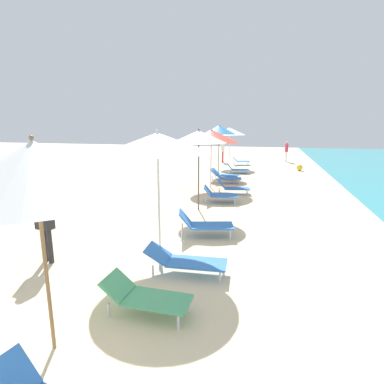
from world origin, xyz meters
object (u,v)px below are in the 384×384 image
(lounger_sixth_shoreside, at_px, (237,169))
(person_walking_far, at_px, (287,150))
(umbrella_sixth, at_px, (219,130))
(beach_ball, at_px, (300,168))
(umbrella_farthest, at_px, (230,131))
(lounger_farthest_shoreside, at_px, (241,161))
(umbrella_second, at_px, (35,167))
(umbrella_fourth, at_px, (199,137))
(person_walking_mid, at_px, (223,149))
(person_walking_near, at_px, (45,222))
(lounger_fourth_shoreside, at_px, (219,194))
(lounger_fifth_inland, at_px, (232,187))
(umbrella_third, at_px, (157,143))
(lounger_fifth_shoreside, at_px, (227,178))
(lounger_second_shoreside, at_px, (145,296))
(lounger_sixth_inland, at_px, (224,174))
(lounger_third_inland, at_px, (185,260))
(lounger_third_shoreside, at_px, (204,224))
(umbrella_fifth, at_px, (211,136))

(lounger_sixth_shoreside, height_order, person_walking_far, person_walking_far)
(person_walking_far, bearing_deg, umbrella_sixth, 60.92)
(beach_ball, bearing_deg, person_walking_far, 97.60)
(umbrella_farthest, relative_size, lounger_farthest_shoreside, 1.99)
(umbrella_second, bearing_deg, umbrella_fourth, 86.47)
(umbrella_fourth, bearing_deg, person_walking_mid, 94.38)
(person_walking_near, relative_size, person_walking_far, 1.00)
(umbrella_fourth, relative_size, lounger_fourth_shoreside, 2.07)
(lounger_fifth_inland, height_order, umbrella_farthest, umbrella_farthest)
(umbrella_fourth, xyz_separation_m, person_walking_near, (-2.29, -4.85, -1.58))
(umbrella_third, distance_m, lounger_sixth_shoreside, 12.17)
(umbrella_sixth, xyz_separation_m, lounger_farthest_shoreside, (0.86, 4.73, -2.27))
(umbrella_second, xyz_separation_m, lounger_fifth_shoreside, (0.79, 12.14, -2.17))
(lounger_sixth_shoreside, height_order, person_walking_near, person_walking_near)
(lounger_second_shoreside, height_order, umbrella_third, umbrella_third)
(person_walking_near, distance_m, person_walking_mid, 18.12)
(umbrella_sixth, height_order, lounger_sixth_inland, umbrella_sixth)
(umbrella_fourth, xyz_separation_m, umbrella_farthest, (-0.25, 10.86, -0.13))
(lounger_fifth_shoreside, height_order, lounger_sixth_inland, lounger_fifth_shoreside)
(lounger_third_inland, bearing_deg, lounger_second_shoreside, -103.58)
(lounger_fifth_shoreside, height_order, lounger_fifth_inland, lounger_fifth_inland)
(lounger_fifth_inland, relative_size, umbrella_sixth, 0.50)
(lounger_fourth_shoreside, relative_size, lounger_sixth_shoreside, 0.96)
(lounger_fifth_inland, height_order, umbrella_sixth, umbrella_sixth)
(umbrella_third, distance_m, umbrella_farthest, 14.58)
(umbrella_second, xyz_separation_m, umbrella_sixth, (0.02, 14.42, 0.11))
(lounger_sixth_shoreside, bearing_deg, lounger_third_inland, -99.06)
(lounger_third_shoreside, bearing_deg, lounger_fifth_shoreside, 78.67)
(lounger_fifth_shoreside, height_order, lounger_farthest_shoreside, lounger_farthest_shoreside)
(umbrella_fifth, xyz_separation_m, lounger_farthest_shoreside, (0.67, 8.27, -2.07))
(lounger_fifth_inland, bearing_deg, beach_ball, 53.95)
(person_walking_far, height_order, beach_ball, person_walking_far)
(lounger_second_shoreside, xyz_separation_m, lounger_sixth_shoreside, (0.08, 14.33, -0.04))
(umbrella_third, bearing_deg, umbrella_sixth, 91.60)
(umbrella_third, relative_size, umbrella_fourth, 1.02)
(lounger_fourth_shoreside, xyz_separation_m, lounger_fifth_inland, (0.32, 1.59, -0.03))
(umbrella_fourth, relative_size, beach_ball, 7.25)
(lounger_fifth_shoreside, xyz_separation_m, lounger_sixth_shoreside, (0.21, 3.20, -0.02))
(lounger_farthest_shoreside, distance_m, person_walking_near, 17.09)
(lounger_second_shoreside, relative_size, umbrella_fourth, 0.51)
(umbrella_second, relative_size, lounger_fourth_shoreside, 2.12)
(lounger_third_shoreside, relative_size, lounger_farthest_shoreside, 1.15)
(person_walking_far, bearing_deg, umbrella_second, 79.21)
(lounger_fourth_shoreside, height_order, umbrella_fifth, umbrella_fifth)
(lounger_third_shoreside, relative_size, lounger_sixth_shoreside, 1.11)
(umbrella_second, height_order, umbrella_fourth, umbrella_second)
(umbrella_sixth, bearing_deg, lounger_sixth_shoreside, 42.91)
(umbrella_second, height_order, lounger_sixth_shoreside, umbrella_second)
(lounger_sixth_shoreside, relative_size, person_walking_mid, 0.84)
(umbrella_second, xyz_separation_m, person_walking_far, (4.10, 21.82, -1.53))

